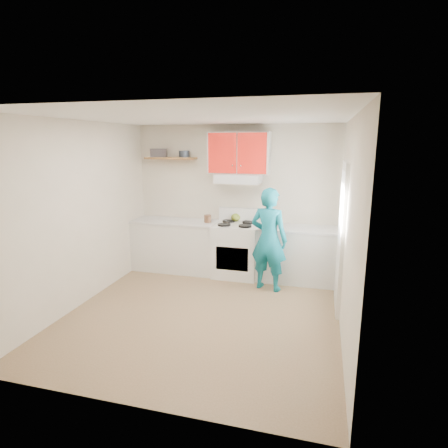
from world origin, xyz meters
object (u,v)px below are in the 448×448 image
(tin, at_px, (184,154))
(kettle, at_px, (236,217))
(stove, at_px, (236,250))
(person, at_px, (269,239))
(crock, at_px, (208,219))

(tin, height_order, kettle, tin)
(stove, xyz_separation_m, person, (0.62, -0.47, 0.36))
(crock, xyz_separation_m, person, (1.15, -0.49, -0.16))
(kettle, relative_size, person, 0.10)
(kettle, height_order, crock, kettle)
(tin, relative_size, crock, 1.23)
(stove, bearing_deg, person, -36.82)
(stove, bearing_deg, tin, 168.85)
(tin, xyz_separation_m, person, (1.63, -0.67, -1.28))
(kettle, bearing_deg, person, -57.07)
(person, bearing_deg, stove, -22.35)
(stove, height_order, tin, tin)
(stove, relative_size, kettle, 5.42)
(crock, bearing_deg, kettle, 25.84)
(tin, distance_m, person, 2.17)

